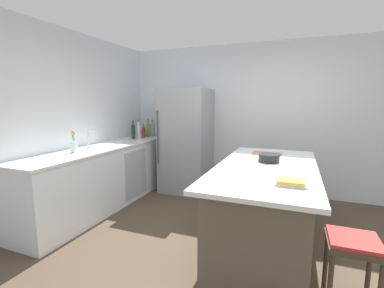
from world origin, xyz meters
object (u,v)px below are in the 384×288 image
object	(u,v)px
gin_bottle	(152,130)
cutting_board	(267,154)
sink_faucet	(89,138)
olive_oil_bottle	(148,130)
flower_vase	(74,145)
bar_stool	(353,252)
soda_bottle	(139,131)
kitchen_island	(265,206)
wine_bottle	(133,131)
cookbook_stack	(291,182)
syrup_bottle	(144,132)
mixing_bowl	(269,158)
refrigerator	(186,141)
hot_sauce_bottle	(143,133)

from	to	relation	value
gin_bottle	cutting_board	xyz separation A→B (m)	(2.27, -0.97, -0.14)
sink_faucet	olive_oil_bottle	size ratio (longest dim) A/B	0.88
flower_vase	gin_bottle	world-z (taller)	gin_bottle
bar_stool	flower_vase	size ratio (longest dim) A/B	2.06
soda_bottle	kitchen_island	bearing A→B (deg)	-27.65
bar_stool	wine_bottle	size ratio (longest dim) A/B	1.86
gin_bottle	cookbook_stack	xyz separation A→B (m)	(2.60, -2.26, -0.12)
wine_bottle	cookbook_stack	bearing A→B (deg)	-33.42
syrup_bottle	mixing_bowl	distance (m)	2.74
refrigerator	gin_bottle	world-z (taller)	refrigerator
kitchen_island	mixing_bowl	world-z (taller)	mixing_bowl
soda_bottle	olive_oil_bottle	bearing A→B (deg)	82.88
refrigerator	sink_faucet	xyz separation A→B (m)	(-0.91, -1.42, 0.18)
kitchen_island	sink_faucet	distance (m)	2.55
bar_stool	refrigerator	bearing A→B (deg)	135.07
olive_oil_bottle	wine_bottle	distance (m)	0.38
flower_vase	olive_oil_bottle	bearing A→B (deg)	88.17
gin_bottle	hot_sauce_bottle	bearing A→B (deg)	-98.53
sink_faucet	cutting_board	size ratio (longest dim) A/B	0.81
refrigerator	bar_stool	distance (m)	3.22
kitchen_island	soda_bottle	distance (m)	2.80
kitchen_island	refrigerator	xyz separation A→B (m)	(-1.55, 1.47, 0.45)
refrigerator	syrup_bottle	bearing A→B (deg)	-179.58
syrup_bottle	olive_oil_bottle	bearing A→B (deg)	59.65
gin_bottle	wine_bottle	xyz separation A→B (m)	(-0.14, -0.46, 0.01)
olive_oil_bottle	bar_stool	bearing A→B (deg)	-37.04
olive_oil_bottle	syrup_bottle	bearing A→B (deg)	-120.35
hot_sauce_bottle	flower_vase	bearing A→B (deg)	-92.09
kitchen_island	gin_bottle	xyz separation A→B (m)	(-2.34, 1.64, 0.60)
flower_vase	sink_faucet	bearing A→B (deg)	94.83
flower_vase	syrup_bottle	distance (m)	1.72
mixing_bowl	olive_oil_bottle	bearing A→B (deg)	150.72
wine_bottle	cookbook_stack	world-z (taller)	wine_bottle
sink_faucet	syrup_bottle	size ratio (longest dim) A/B	1.22
hot_sauce_bottle	cutting_board	world-z (taller)	hot_sauce_bottle
sink_faucet	hot_sauce_bottle	distance (m)	1.32
sink_faucet	syrup_bottle	world-z (taller)	sink_faucet
gin_bottle	syrup_bottle	bearing A→B (deg)	-117.67
soda_bottle	cutting_board	distance (m)	2.43
refrigerator	soda_bottle	world-z (taller)	refrigerator
flower_vase	soda_bottle	xyz separation A→B (m)	(0.02, 1.52, 0.04)
soda_bottle	cookbook_stack	xyz separation A→B (m)	(2.68, -1.89, -0.13)
soda_bottle	mixing_bowl	size ratio (longest dim) A/B	1.40
kitchen_island	mixing_bowl	bearing A→B (deg)	89.03
flower_vase	wine_bottle	xyz separation A→B (m)	(-0.04, 1.43, 0.04)
refrigerator	cookbook_stack	size ratio (longest dim) A/B	7.30
cookbook_stack	wine_bottle	bearing A→B (deg)	146.58
kitchen_island	cutting_board	xyz separation A→B (m)	(-0.07, 0.66, 0.46)
wine_bottle	mixing_bowl	world-z (taller)	wine_bottle
kitchen_island	olive_oil_bottle	bearing A→B (deg)	147.06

